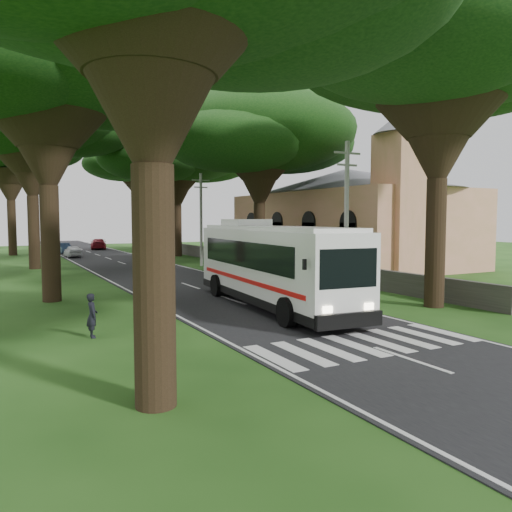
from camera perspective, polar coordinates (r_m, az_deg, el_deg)
ground at (r=18.27m, az=8.19°, el=-8.65°), size 140.00×140.00×0.00m
road at (r=40.96m, az=-12.90°, el=-1.55°), size 8.00×120.00×0.04m
crosswalk at (r=16.75m, az=12.28°, el=-9.90°), size 8.00×3.00×0.01m
property_wall at (r=43.20m, az=-0.96°, el=-0.36°), size 0.35×50.00×1.20m
church at (r=45.79m, az=10.43°, el=5.22°), size 14.00×24.00×11.60m
pole_near at (r=25.92m, az=10.30°, el=4.43°), size 1.60×0.24×8.00m
pole_mid at (r=43.44m, az=-6.30°, el=4.36°), size 1.60×0.24×8.00m
pole_far at (r=62.46m, az=-13.10°, el=4.23°), size 1.60×0.24×8.00m
tree_l_mida at (r=27.51m, az=-22.97°, el=19.54°), size 13.46×13.46×14.49m
tree_l_midb at (r=45.19m, az=-24.40°, el=14.05°), size 14.06×14.06×15.18m
tree_l_far at (r=62.97m, az=-26.39°, el=11.46°), size 13.68×13.68×15.54m
tree_r_near at (r=25.61m, az=20.36°, el=21.94°), size 14.50×14.50×15.16m
tree_r_mida at (r=39.61m, az=0.40°, el=13.85°), size 14.91×14.91×13.93m
tree_r_midb at (r=55.86m, az=-9.05°, el=11.60°), size 16.02×16.02×14.75m
tree_r_far at (r=73.38m, az=-12.95°, el=10.71°), size 15.28×15.28×15.84m
coach_bus at (r=23.00m, az=1.72°, el=-0.88°), size 3.80×12.86×3.74m
distant_car_a at (r=56.41m, az=-20.21°, el=0.51°), size 1.55×3.71×1.25m
distant_car_b at (r=63.64m, az=-21.10°, el=0.86°), size 1.69×3.76×1.20m
distant_car_c at (r=70.29m, az=-17.57°, el=1.32°), size 2.77×5.14×1.41m
pedestrian at (r=18.10m, az=-18.22°, el=-6.47°), size 0.37×0.56×1.53m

